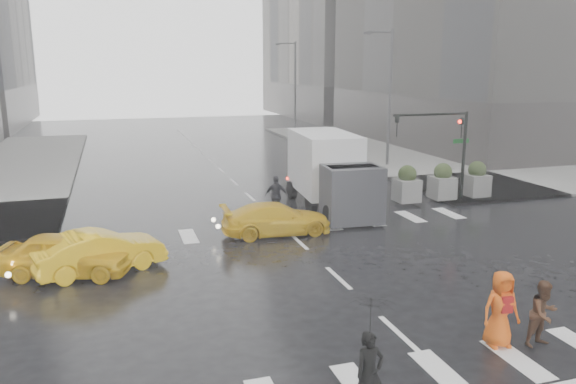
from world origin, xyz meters
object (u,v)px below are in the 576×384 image
object	(u,v)px
pedestrian_orange	(501,309)
taxi_mid	(99,251)
pedestrian_brown	(544,314)
box_truck	(331,170)
traffic_signal_pole	(447,138)
taxi_front	(66,254)

from	to	relation	value
pedestrian_orange	taxi_mid	distance (m)	12.44
pedestrian_brown	box_truck	xyz separation A→B (m)	(-0.01, 13.85, 1.07)
pedestrian_orange	box_truck	xyz separation A→B (m)	(0.99, 13.54, 0.94)
pedestrian_orange	box_truck	world-z (taller)	box_truck
traffic_signal_pole	taxi_mid	bearing A→B (deg)	-162.73
pedestrian_brown	traffic_signal_pole	bearing A→B (deg)	58.15
traffic_signal_pole	pedestrian_brown	bearing A→B (deg)	-113.77
pedestrian_brown	box_truck	world-z (taller)	box_truck
traffic_signal_pole	taxi_front	bearing A→B (deg)	-163.56
pedestrian_brown	taxi_mid	distance (m)	13.40
traffic_signal_pole	pedestrian_orange	size ratio (longest dim) A/B	2.36
pedestrian_brown	pedestrian_orange	world-z (taller)	pedestrian_orange
pedestrian_brown	pedestrian_orange	distance (m)	1.06
pedestrian_brown	taxi_front	world-z (taller)	pedestrian_brown
pedestrian_orange	box_truck	bearing A→B (deg)	92.14
traffic_signal_pole	box_truck	xyz separation A→B (m)	(-6.01, 0.23, -1.31)
traffic_signal_pole	pedestrian_orange	bearing A→B (deg)	-117.74
traffic_signal_pole	pedestrian_brown	xyz separation A→B (m)	(-6.00, -13.62, -2.39)
pedestrian_orange	taxi_front	world-z (taller)	pedestrian_orange
box_truck	pedestrian_brown	bearing A→B (deg)	-85.30
taxi_mid	box_truck	bearing A→B (deg)	-80.31
pedestrian_brown	taxi_front	distance (m)	14.18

